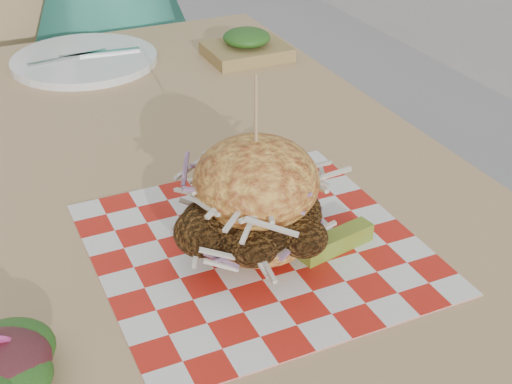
# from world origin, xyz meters

# --- Properties ---
(patio_table) EXTENTS (0.80, 1.20, 0.75)m
(patio_table) POSITION_xyz_m (0.06, -0.23, 0.67)
(patio_table) COLOR tan
(patio_table) RESTS_ON ground
(patio_chair) EXTENTS (0.50, 0.51, 0.95)m
(patio_chair) POSITION_xyz_m (0.09, 0.71, 0.55)
(patio_chair) COLOR tan
(patio_chair) RESTS_ON ground
(paper_liner) EXTENTS (0.36, 0.36, 0.00)m
(paper_liner) POSITION_xyz_m (0.11, -0.47, 0.75)
(paper_liner) COLOR red
(paper_liner) RESTS_ON patio_table
(sandwich) EXTENTS (0.19, 0.19, 0.21)m
(sandwich) POSITION_xyz_m (0.11, -0.47, 0.81)
(sandwich) COLOR #EFAA43
(sandwich) RESTS_ON paper_liner
(pickle_spear) EXTENTS (0.10, 0.04, 0.02)m
(pickle_spear) POSITION_xyz_m (0.19, -0.51, 0.76)
(pickle_spear) COLOR olive
(pickle_spear) RESTS_ON paper_liner
(place_setting) EXTENTS (0.27, 0.27, 0.02)m
(place_setting) POSITION_xyz_m (0.06, 0.20, 0.76)
(place_setting) COLOR white
(place_setting) RESTS_ON patio_table
(kraft_tray) EXTENTS (0.15, 0.12, 0.06)m
(kraft_tray) POSITION_xyz_m (0.35, 0.11, 0.77)
(kraft_tray) COLOR olive
(kraft_tray) RESTS_ON patio_table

